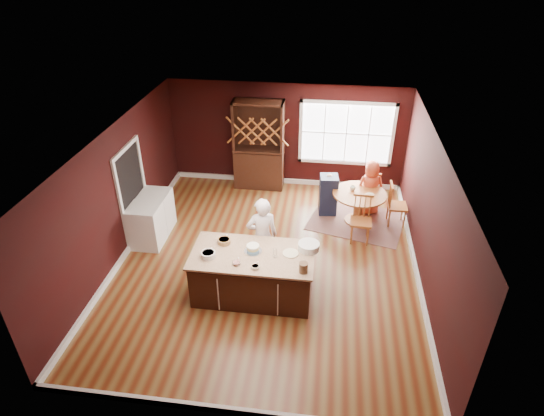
# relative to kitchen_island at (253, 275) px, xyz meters

# --- Properties ---
(room_shell) EXTENTS (7.00, 7.00, 7.00)m
(room_shell) POSITION_rel_kitchen_island_xyz_m (0.13, 0.98, 0.91)
(room_shell) COLOR brown
(room_shell) RESTS_ON ground
(window) EXTENTS (2.36, 0.10, 1.66)m
(window) POSITION_rel_kitchen_island_xyz_m (1.63, 4.45, 1.06)
(window) COLOR white
(window) RESTS_ON room_shell
(doorway) EXTENTS (0.08, 1.26, 2.13)m
(doorway) POSITION_rel_kitchen_island_xyz_m (-2.84, 1.58, 0.59)
(doorway) COLOR white
(doorway) RESTS_ON room_shell
(kitchen_island) EXTENTS (2.20, 1.15, 0.92)m
(kitchen_island) POSITION_rel_kitchen_island_xyz_m (0.00, 0.00, 0.00)
(kitchen_island) COLOR #33160A
(kitchen_island) RESTS_ON ground
(dining_table) EXTENTS (1.22, 1.22, 0.75)m
(dining_table) POSITION_rel_kitchen_island_xyz_m (1.98, 2.78, 0.10)
(dining_table) COLOR brown
(dining_table) RESTS_ON ground
(baker) EXTENTS (0.70, 0.56, 1.66)m
(baker) POSITION_rel_kitchen_island_xyz_m (0.07, 0.69, 0.39)
(baker) COLOR silver
(baker) RESTS_ON ground
(layer_cake) EXTENTS (0.32, 0.32, 0.13)m
(layer_cake) POSITION_rel_kitchen_island_xyz_m (-0.00, 0.08, 0.55)
(layer_cake) COLOR white
(layer_cake) RESTS_ON kitchen_island
(bowl_blue) EXTENTS (0.26, 0.26, 0.10)m
(bowl_blue) POSITION_rel_kitchen_island_xyz_m (-0.75, -0.18, 0.53)
(bowl_blue) COLOR white
(bowl_blue) RESTS_ON kitchen_island
(bowl_yellow) EXTENTS (0.24, 0.24, 0.09)m
(bowl_yellow) POSITION_rel_kitchen_island_xyz_m (-0.57, 0.26, 0.53)
(bowl_yellow) COLOR #A08441
(bowl_yellow) RESTS_ON kitchen_island
(bowl_pink) EXTENTS (0.15, 0.15, 0.05)m
(bowl_pink) POSITION_rel_kitchen_island_xyz_m (-0.22, -0.33, 0.51)
(bowl_pink) COLOR silver
(bowl_pink) RESTS_ON kitchen_island
(bowl_olive) EXTENTS (0.14, 0.14, 0.05)m
(bowl_olive) POSITION_rel_kitchen_island_xyz_m (0.12, -0.39, 0.51)
(bowl_olive) COLOR beige
(bowl_olive) RESTS_ON kitchen_island
(drinking_glass) EXTENTS (0.08, 0.08, 0.16)m
(drinking_glass) POSITION_rel_kitchen_island_xyz_m (0.41, -0.03, 0.56)
(drinking_glass) COLOR silver
(drinking_glass) RESTS_ON kitchen_island
(dinner_plate) EXTENTS (0.29, 0.29, 0.02)m
(dinner_plate) POSITION_rel_kitchen_island_xyz_m (0.67, 0.10, 0.49)
(dinner_plate) COLOR beige
(dinner_plate) RESTS_ON kitchen_island
(white_tub) EXTENTS (0.39, 0.39, 0.13)m
(white_tub) POSITION_rel_kitchen_island_xyz_m (0.98, 0.27, 0.55)
(white_tub) COLOR silver
(white_tub) RESTS_ON kitchen_island
(stoneware_crock) EXTENTS (0.15, 0.15, 0.18)m
(stoneware_crock) POSITION_rel_kitchen_island_xyz_m (0.93, -0.38, 0.57)
(stoneware_crock) COLOR brown
(stoneware_crock) RESTS_ON kitchen_island
(rug) EXTENTS (2.43, 2.09, 0.01)m
(rug) POSITION_rel_kitchen_island_xyz_m (1.98, 2.78, -0.43)
(rug) COLOR brown
(rug) RESTS_ON ground
(chair_east) EXTENTS (0.43, 0.45, 1.04)m
(chair_east) POSITION_rel_kitchen_island_xyz_m (2.85, 2.78, 0.08)
(chair_east) COLOR #955F27
(chair_east) RESTS_ON ground
(chair_south) EXTENTS (0.47, 0.45, 1.07)m
(chair_south) POSITION_rel_kitchen_island_xyz_m (2.01, 1.99, 0.10)
(chair_south) COLOR brown
(chair_south) RESTS_ON ground
(chair_north) EXTENTS (0.49, 0.48, 0.93)m
(chair_north) POSITION_rel_kitchen_island_xyz_m (2.27, 3.59, 0.03)
(chair_north) COLOR olive
(chair_north) RESTS_ON ground
(seated_woman) EXTENTS (0.73, 0.56, 1.35)m
(seated_woman) POSITION_rel_kitchen_island_xyz_m (2.25, 3.21, 0.24)
(seated_woman) COLOR #C4492A
(seated_woman) RESTS_ON ground
(high_chair) EXTENTS (0.45, 0.45, 1.02)m
(high_chair) POSITION_rel_kitchen_island_xyz_m (1.28, 3.08, 0.07)
(high_chair) COLOR black
(high_chair) RESTS_ON ground
(toddler) EXTENTS (0.18, 0.14, 0.26)m
(toddler) POSITION_rel_kitchen_island_xyz_m (1.23, 3.13, 0.37)
(toddler) COLOR #8CA5BF
(toddler) RESTS_ON high_chair
(table_plate) EXTENTS (0.20, 0.20, 0.02)m
(table_plate) POSITION_rel_kitchen_island_xyz_m (2.21, 2.72, 0.32)
(table_plate) COLOR beige
(table_plate) RESTS_ON dining_table
(table_cup) EXTENTS (0.15, 0.15, 0.10)m
(table_cup) POSITION_rel_kitchen_island_xyz_m (1.82, 2.90, 0.36)
(table_cup) COLOR silver
(table_cup) RESTS_ON dining_table
(hutch) EXTENTS (1.26, 0.53, 2.32)m
(hutch) POSITION_rel_kitchen_island_xyz_m (-0.55, 4.20, 0.72)
(hutch) COLOR #3A1F14
(hutch) RESTS_ON ground
(washer) EXTENTS (0.64, 0.62, 0.93)m
(washer) POSITION_rel_kitchen_island_xyz_m (-2.51, 1.26, 0.03)
(washer) COLOR white
(washer) RESTS_ON ground
(dryer) EXTENTS (0.63, 0.61, 0.92)m
(dryer) POSITION_rel_kitchen_island_xyz_m (-2.51, 1.90, 0.02)
(dryer) COLOR white
(dryer) RESTS_ON ground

